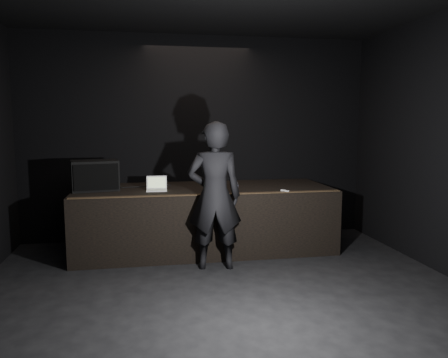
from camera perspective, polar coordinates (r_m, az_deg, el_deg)
name	(u,v)px	position (r m, az deg, el deg)	size (l,w,h in m)	color
ground	(240,325)	(4.65, 2.11, -18.48)	(7.00, 7.00, 0.00)	black
room_walls	(241,123)	(4.18, 2.24, 7.32)	(6.10, 7.10, 3.52)	black
stage_riser	(204,218)	(7.04, -2.62, -5.12)	(4.00, 1.50, 1.00)	black
riser_lip	(210,194)	(6.25, -1.78, -1.99)	(3.92, 0.10, 0.01)	brown
stage_monitor	(95,175)	(6.91, -16.51, 0.46)	(0.76, 0.61, 0.46)	black
cable	(147,186)	(7.10, -10.09, -0.95)	(0.02, 0.02, 0.79)	black
laptop	(157,187)	(6.71, -8.78, -1.01)	(0.32, 0.29, 0.21)	white
beer_can	(236,187)	(6.45, 1.60, -1.08)	(0.06, 0.06, 0.15)	silver
plastic_cup	(219,181)	(7.23, -0.65, -0.31)	(0.09, 0.09, 0.11)	white
wii_remote	(285,191)	(6.56, 7.95, -1.54)	(0.03, 0.15, 0.03)	white
person	(214,196)	(6.02, -1.25, -2.22)	(0.74, 0.49, 2.04)	black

